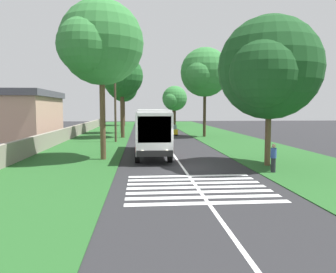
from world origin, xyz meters
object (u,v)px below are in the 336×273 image
Objects in this scene: trailing_car_0 at (170,130)px; roadside_tree_right_2 at (204,73)px; trailing_minibus_0 at (145,118)px; roadside_tree_left_0 at (121,83)px; roadside_tree_left_3 at (123,89)px; coach_bus at (152,129)px; roadside_tree_right_0 at (267,70)px; pedestrian at (273,158)px; roadside_building at (14,114)px; trailing_car_1 at (166,127)px; roadside_tree_left_2 at (99,45)px; roadside_tree_left_1 at (121,77)px; roadside_tree_right_3 at (174,99)px; utility_pole at (115,102)px; trailing_car_2 at (144,125)px; roadside_tree_right_1 at (173,97)px.

trailing_car_0 is 0.36× the size of roadside_tree_right_2.
roadside_tree_left_0 is at bearing 171.25° from trailing_minibus_0.
coach_bus is at bearing -174.25° from roadside_tree_left_3.
roadside_tree_right_0 is 5.78× the size of pedestrian.
roadside_tree_right_0 is 0.73× the size of roadside_building.
roadside_tree_right_0 reaches higher than trailing_car_0.
roadside_tree_left_3 is at bearing 22.15° from roadside_tree_right_2.
trailing_car_1 is at bearing 0.08° from trailing_car_0.
coach_bus is 1.08× the size of roadside_tree_left_0.
roadside_tree_left_0 is 26.45m from roadside_tree_left_2.
roadside_building is at bearing 45.25° from coach_bus.
roadside_tree_right_2 is 26.21m from pedestrian.
trailing_car_1 is 20.26m from trailing_minibus_0.
roadside_tree_right_2 reaches higher than roadside_tree_left_1.
trailing_car_0 is at bearing 6.92° from pedestrian.
trailing_minibus_0 reaches higher than pedestrian.
roadside_tree_right_0 reaches higher than roadside_tree_right_3.
roadside_tree_left_3 is 36.62m from utility_pole.
trailing_car_1 is at bearing -59.48° from roadside_building.
roadside_tree_left_1 reaches higher than pedestrian.
trailing_car_2 is 13.45m from roadside_tree_right_3.
roadside_tree_left_1 is 41.26m from roadside_tree_right_1.
roadside_tree_right_3 is at bearing 0.20° from pedestrian.
pedestrian is at bearing -161.62° from roadside_tree_left_0.
roadside_tree_left_1 reaches higher than trailing_car_0.
roadside_building is at bearing 157.35° from roadside_tree_left_3.
roadside_tree_left_0 is (3.43, 7.25, 6.96)m from trailing_car_0.
roadside_tree_right_1 is at bearing -46.24° from trailing_minibus_0.
trailing_car_0 is 25.34m from roadside_tree_left_2.
roadside_tree_left_1 reaches higher than roadside_tree_right_0.
trailing_car_2 is at bearing -5.31° from roadside_tree_left_2.
trailing_car_2 is at bearing 0.24° from coach_bus.
trailing_car_1 is at bearing -6.64° from coach_bus.
roadside_tree_right_0 is (-5.88, -7.34, 4.15)m from coach_bus.
pedestrian is at bearing -171.17° from trailing_car_2.
coach_bus is at bearing -59.29° from roadside_tree_left_2.
trailing_car_1 is 0.42× the size of roadside_tree_left_0.
coach_bus is at bearing 171.96° from roadside_tree_right_3.
roadside_building is at bearing 43.65° from pedestrian.
roadside_tree_left_3 is at bearing 2.56° from roadside_tree_left_1.
roadside_tree_left_2 reaches higher than trailing_car_2.
roadside_tree_left_0 is 22.90m from roadside_tree_left_3.
roadside_tree_right_0 is 53.58m from roadside_tree_right_3.
trailing_car_1 is 35.79m from roadside_tree_right_0.
trailing_car_2 is at bearing -8.65° from roadside_tree_left_1.
roadside_tree_right_1 is (62.07, 0.02, 0.47)m from roadside_tree_right_0.
roadside_tree_right_1 is 0.68× the size of roadside_building.
roadside_tree_right_2 is 1.35× the size of utility_pole.
roadside_tree_right_2 is (-3.89, -4.14, 7.83)m from trailing_car_0.
utility_pole is at bearing 118.95° from roadside_tree_right_2.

